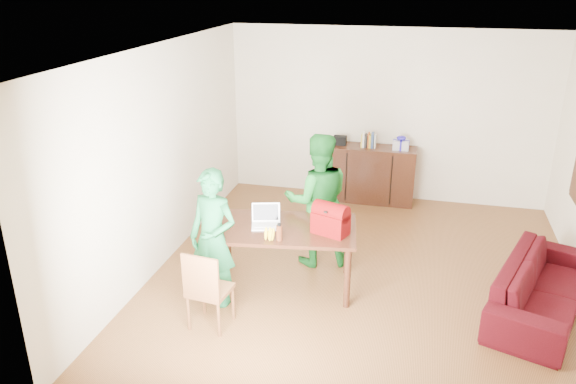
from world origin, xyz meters
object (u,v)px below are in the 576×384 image
(person_near, at_px, (213,238))
(red_bag, at_px, (331,222))
(sofa, at_px, (542,287))
(table, at_px, (284,235))
(chair, at_px, (210,304))
(person_far, at_px, (318,200))
(bottle, at_px, (279,232))
(laptop, at_px, (266,223))

(person_near, bearing_deg, red_bag, 34.12)
(sofa, bearing_deg, table, 112.82)
(table, xyz_separation_m, chair, (-0.55, -0.95, -0.41))
(chair, xyz_separation_m, person_far, (0.81, 1.63, 0.59))
(chair, bearing_deg, sofa, 24.79)
(chair, distance_m, bottle, 1.04)
(person_near, height_order, bottle, person_near)
(chair, bearing_deg, person_near, 110.40)
(laptop, relative_size, red_bag, 0.96)
(table, bearing_deg, laptop, -176.76)
(laptop, bearing_deg, person_far, 42.22)
(table, bearing_deg, person_near, -151.50)
(chair, distance_m, laptop, 1.12)
(table, relative_size, person_far, 1.03)
(sofa, bearing_deg, red_bag, 114.45)
(bottle, distance_m, red_bag, 0.59)
(bottle, xyz_separation_m, red_bag, (0.51, 0.30, 0.04))
(chair, height_order, red_bag, red_bag)
(person_near, distance_m, laptop, 0.65)
(bottle, bearing_deg, person_far, 77.63)
(red_bag, xyz_separation_m, sofa, (2.29, 0.19, -0.62))
(table, distance_m, chair, 1.17)
(chair, xyz_separation_m, bottle, (0.58, 0.62, 0.60))
(table, relative_size, chair, 1.96)
(table, distance_m, person_far, 0.75)
(person_near, distance_m, sofa, 3.59)
(red_bag, distance_m, sofa, 2.38)
(laptop, height_order, bottle, laptop)
(sofa, bearing_deg, bottle, 119.57)
(laptop, bearing_deg, sofa, -11.91)
(chair, xyz_separation_m, person_near, (-0.11, 0.46, 0.52))
(person_far, xyz_separation_m, laptop, (-0.45, -0.72, -0.04))
(person_near, height_order, sofa, person_near)
(person_far, height_order, laptop, person_far)
(red_bag, bearing_deg, person_far, 132.13)
(bottle, xyz_separation_m, sofa, (2.80, 0.49, -0.57))
(person_far, distance_m, laptop, 0.86)
(person_near, relative_size, red_bag, 4.01)
(person_far, relative_size, bottle, 8.60)
(person_near, relative_size, sofa, 0.79)
(person_near, xyz_separation_m, sofa, (3.50, 0.65, -0.49))
(table, bearing_deg, person_far, 61.23)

